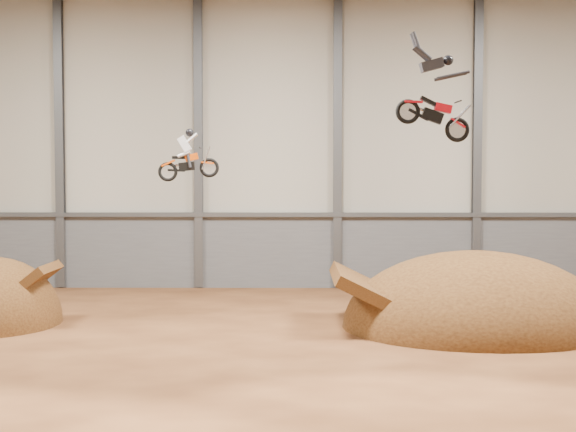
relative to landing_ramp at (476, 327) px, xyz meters
name	(u,v)px	position (x,y,z in m)	size (l,w,h in m)	color
floor	(251,358)	(-7.78, -4.87, 0.00)	(40.00, 40.00, 0.00)	#4E2914
back_wall	(268,143)	(-7.78, 10.13, 7.00)	(40.00, 0.10, 14.00)	#B7B1A2
lower_band_back	(268,252)	(-7.78, 10.03, 1.75)	(39.80, 0.18, 3.50)	#5A5C62
steel_rail	(268,215)	(-7.78, 9.88, 3.55)	(39.80, 0.35, 0.20)	#47494F
steel_column_1	(60,143)	(-17.78, 9.93, 7.00)	(0.40, 0.36, 13.90)	#47494F
steel_column_2	(198,143)	(-11.12, 9.93, 7.00)	(0.40, 0.36, 13.90)	#47494F
steel_column_3	(338,143)	(-4.45, 9.93, 7.00)	(0.40, 0.36, 13.90)	#47494F
steel_column_4	(477,143)	(2.22, 9.93, 7.00)	(0.40, 0.36, 13.90)	#47494F
landing_ramp	(476,327)	(0.00, 0.00, 0.00)	(9.56, 8.46, 5.51)	#3A210E
fmx_rider_a	(189,152)	(-10.25, 0.08, 6.29)	(2.15, 0.82, 1.94)	#DF4A06
fmx_rider_b	(429,88)	(-2.30, -3.31, 8.19)	(3.21, 0.92, 2.75)	red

